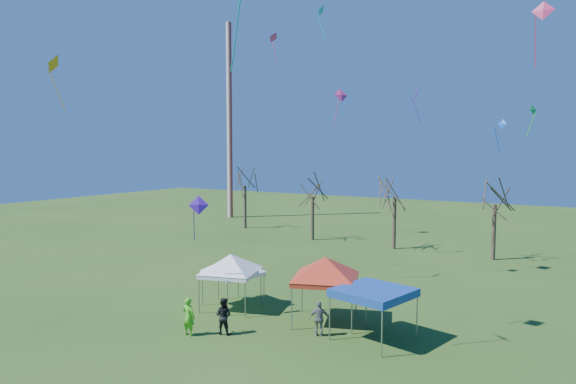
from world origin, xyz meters
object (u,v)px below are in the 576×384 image
tree_3 (495,184)px  tent_white_west (231,258)px  tent_blue (374,293)px  radio_mast (229,121)px  tent_red (326,261)px  person_green (189,317)px  person_grey (319,319)px  tree_1 (313,181)px  tent_white_mid (233,259)px  tree_2 (395,178)px  tree_0 (245,171)px  person_dark (223,316)px

tree_3 → tent_white_west: size_ratio=2.05×
tent_blue → radio_mast: bearing=135.8°
tree_3 → tent_red: size_ratio=1.89×
radio_mast → person_green: size_ratio=13.70×
person_grey → tree_1: bearing=-89.1°
tent_white_mid → person_grey: size_ratio=2.15×
tree_1 → person_green: size_ratio=4.13×
tent_blue → person_green: bearing=-152.9°
tree_2 → tent_blue: 23.06m
tree_1 → person_grey: tree_1 is taller
tree_0 → tent_red: size_ratio=2.01×
person_green → person_dark: 1.64m
tree_3 → person_green: (-9.56, -25.36, -5.17)m
tree_2 → person_green: (-1.16, -25.70, -5.38)m
radio_mast → tent_white_west: 40.10m
radio_mast → person_green: (24.48, -35.32, -11.59)m
tent_white_mid → tent_blue: tent_white_mid is taller
person_grey → tree_0: bearing=-76.4°
tree_1 → tree_2: bearing=-1.8°
tent_white_mid → person_green: size_ratio=1.97×
radio_mast → tree_3: (34.03, -9.96, -6.42)m
tree_2 → tent_white_west: size_ratio=2.12×
tree_3 → tent_blue: tree_3 is taller
tent_blue → person_green: (-7.76, -3.98, -1.32)m
tree_0 → person_grey: (22.70, -25.56, -5.65)m
person_grey → tent_white_mid: bearing=-42.7°
tree_1 → tree_3: size_ratio=0.95×
tent_white_west → tent_red: size_ratio=0.92×
radio_mast → tree_3: radio_mast is taller
radio_mast → person_grey: radio_mast is taller
tree_0 → tree_2: bearing=-9.2°
tent_white_mid → tent_red: size_ratio=0.86×
tree_0 → person_dark: 33.85m
tree_0 → tent_blue: tree_0 is taller
person_grey → tent_white_west: bearing=-39.5°
tent_red → person_grey: bearing=-71.3°
person_dark → person_grey: person_dark is taller
tree_0 → tent_white_mid: (16.33, -23.90, -3.80)m
person_grey → person_green: bearing=2.3°
person_dark → tree_2: bearing=-102.5°
tree_3 → person_green: size_ratio=4.34×
tree_1 → tree_2: tree_2 is taller
tent_white_mid → tree_3: bearing=62.8°
tent_red → tent_white_mid: bearing=-177.7°
tree_1 → tree_3: 16.81m
tree_3 → tree_0: bearing=172.9°
tree_3 → person_green: 27.59m
tree_0 → tree_1: (10.08, -2.73, -0.70)m
tree_0 → person_grey: 34.65m
tree_1 → person_dark: tree_1 is taller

